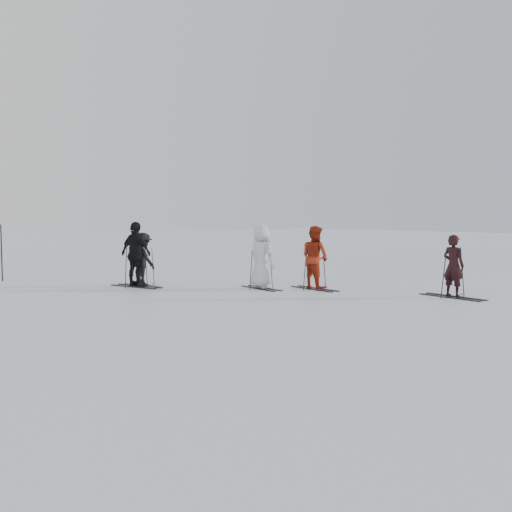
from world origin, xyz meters
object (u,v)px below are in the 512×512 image
at_px(skier_near_dark, 453,267).
at_px(piste_marker, 2,253).
at_px(skier_red, 315,258).
at_px(skier_grey, 261,257).
at_px(skier_uphill_far, 143,260).
at_px(skier_uphill_left, 136,255).

distance_m(skier_near_dark, piste_marker, 13.96).
relative_size(skier_near_dark, piste_marker, 0.87).
xyz_separation_m(skier_red, skier_grey, (-1.14, 1.07, 0.02)).
xyz_separation_m(skier_red, skier_uphill_far, (-3.50, 3.87, -0.11)).
bearing_deg(skier_near_dark, skier_red, 26.13).
xyz_separation_m(skier_grey, skier_uphill_far, (-2.37, 2.80, -0.13)).
distance_m(skier_grey, skier_uphill_far, 3.67).
distance_m(skier_red, skier_grey, 1.56).
relative_size(skier_grey, skier_uphill_far, 1.16).
relative_size(skier_red, piste_marker, 0.98).
bearing_deg(piste_marker, skier_red, -50.57).
xyz_separation_m(skier_near_dark, skier_grey, (-2.72, 4.57, 0.12)).
bearing_deg(skier_uphill_left, skier_near_dark, -161.34).
bearing_deg(skier_red, skier_near_dark, -154.44).
relative_size(skier_uphill_far, piste_marker, 0.86).
bearing_deg(skier_grey, skier_uphill_left, 47.41).
relative_size(skier_red, skier_uphill_left, 0.94).
relative_size(skier_uphill_left, skier_uphill_far, 1.21).
bearing_deg(skier_uphill_far, skier_grey, -145.35).
xyz_separation_m(skier_near_dark, skier_red, (-1.59, 3.50, 0.10)).
height_order(skier_red, piste_marker, piste_marker).
relative_size(skier_grey, skier_uphill_left, 0.96).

